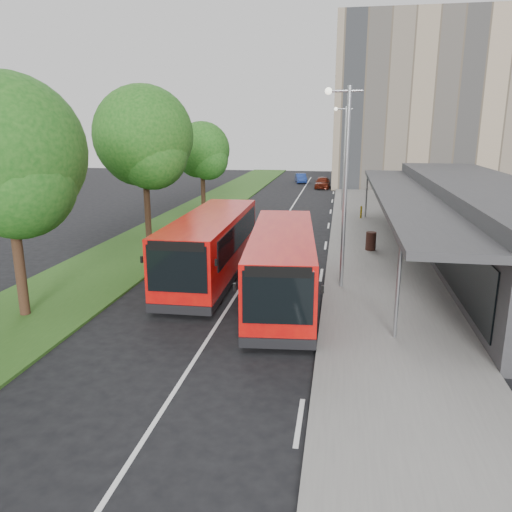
{
  "coord_description": "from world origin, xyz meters",
  "views": [
    {
      "loc": [
        4.02,
        -18.23,
        6.63
      ],
      "look_at": [
        0.71,
        1.24,
        1.5
      ],
      "focal_mm": 35.0,
      "sensor_mm": 36.0,
      "label": 1
    }
  ],
  "objects": [
    {
      "name": "ground",
      "position": [
        0.0,
        0.0,
        0.0
      ],
      "size": [
        120.0,
        120.0,
        0.0
      ],
      "primitive_type": "plane",
      "color": "black",
      "rests_on": "ground"
    },
    {
      "name": "car_far",
      "position": [
        -0.81,
        42.95,
        0.56
      ],
      "size": [
        1.8,
        3.56,
        1.12
      ],
      "primitive_type": "imported",
      "rotation": [
        0.0,
        0.0,
        0.19
      ],
      "color": "navy",
      "rests_on": "ground"
    },
    {
      "name": "lane_centre_line",
      "position": [
        0.0,
        15.0,
        0.01
      ],
      "size": [
        0.12,
        70.0,
        0.01
      ],
      "primitive_type": "cube",
      "color": "silver",
      "rests_on": "ground"
    },
    {
      "name": "litter_bin",
      "position": [
        5.75,
        8.71,
        0.64
      ],
      "size": [
        0.65,
        0.65,
        0.99
      ],
      "primitive_type": "cylinder",
      "rotation": [
        0.0,
        0.0,
        -0.2
      ],
      "color": "#351C15",
      "rests_on": "pavement"
    },
    {
      "name": "bollard",
      "position": [
        5.56,
        18.55,
        0.59
      ],
      "size": [
        0.14,
        0.14,
        0.88
      ],
      "primitive_type": "cylinder",
      "rotation": [
        0.0,
        0.0,
        0.02
      ],
      "color": "yellow",
      "rests_on": "pavement"
    },
    {
      "name": "lamp_post_near",
      "position": [
        4.12,
        2.0,
        4.72
      ],
      "size": [
        1.44,
        0.28,
        8.0
      ],
      "color": "gray",
      "rests_on": "pavement"
    },
    {
      "name": "bus_second",
      "position": [
        -1.53,
        2.64,
        1.47
      ],
      "size": [
        2.79,
        10.2,
        2.87
      ],
      "rotation": [
        0.0,
        0.0,
        0.02
      ],
      "color": "red",
      "rests_on": "ground"
    },
    {
      "name": "grass_verge",
      "position": [
        -7.0,
        20.0,
        0.05
      ],
      "size": [
        5.0,
        80.0,
        0.1
      ],
      "primitive_type": "cube",
      "color": "#264D18",
      "rests_on": "ground"
    },
    {
      "name": "tree_near",
      "position": [
        -7.01,
        -2.95,
        5.45
      ],
      "size": [
        5.25,
        5.25,
        8.44
      ],
      "color": "#362115",
      "rests_on": "ground"
    },
    {
      "name": "tree_far",
      "position": [
        -7.01,
        21.05,
        4.57
      ],
      "size": [
        4.43,
        4.43,
        7.08
      ],
      "color": "#362115",
      "rests_on": "ground"
    },
    {
      "name": "pavement",
      "position": [
        6.0,
        20.0,
        0.07
      ],
      "size": [
        5.0,
        80.0,
        0.15
      ],
      "primitive_type": "cube",
      "color": "slate",
      "rests_on": "ground"
    },
    {
      "name": "bus_main",
      "position": [
        1.91,
        0.25,
        1.42
      ],
      "size": [
        3.36,
        9.99,
        2.78
      ],
      "rotation": [
        0.0,
        0.0,
        0.09
      ],
      "color": "red",
      "rests_on": "ground"
    },
    {
      "name": "office_block",
      "position": [
        14.0,
        42.0,
        9.0
      ],
      "size": [
        22.0,
        12.0,
        18.0
      ],
      "primitive_type": "cube",
      "color": "tan",
      "rests_on": "ground"
    },
    {
      "name": "station_building",
      "position": [
        10.86,
        8.0,
        2.04
      ],
      "size": [
        7.7,
        26.0,
        4.0
      ],
      "color": "#303033",
      "rests_on": "ground"
    },
    {
      "name": "lamp_post_far",
      "position": [
        4.12,
        22.0,
        4.72
      ],
      "size": [
        1.44,
        0.28,
        8.0
      ],
      "color": "gray",
      "rests_on": "pavement"
    },
    {
      "name": "car_near",
      "position": [
        2.0,
        37.79,
        0.65
      ],
      "size": [
        1.68,
        3.87,
        1.3
      ],
      "primitive_type": "imported",
      "rotation": [
        0.0,
        0.0,
        -0.04
      ],
      "color": "#59190C",
      "rests_on": "ground"
    },
    {
      "name": "kerb_dashes",
      "position": [
        3.3,
        19.0,
        0.01
      ],
      "size": [
        0.12,
        56.0,
        0.01
      ],
      "color": "silver",
      "rests_on": "ground"
    },
    {
      "name": "tree_mid",
      "position": [
        -7.01,
        9.05,
        5.78
      ],
      "size": [
        5.57,
        5.57,
        8.95
      ],
      "color": "#362115",
      "rests_on": "ground"
    }
  ]
}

